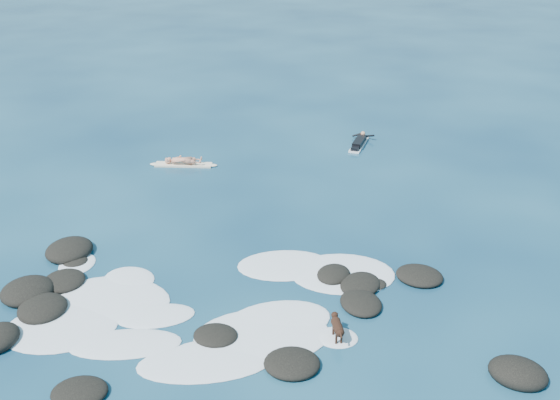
# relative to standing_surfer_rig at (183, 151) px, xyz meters

# --- Properties ---
(ground) EXTENTS (160.00, 160.00, 0.00)m
(ground) POSITION_rel_standing_surfer_rig_xyz_m (4.87, -8.64, -0.65)
(ground) COLOR #0A2642
(ground) RESTS_ON ground
(reef_rocks) EXTENTS (15.06, 7.47, 0.58)m
(reef_rocks) POSITION_rel_standing_surfer_rig_xyz_m (2.70, -9.87, -0.54)
(reef_rocks) COLOR black
(reef_rocks) RESTS_ON ground
(breaking_foam) EXTENTS (10.86, 6.96, 0.12)m
(breaking_foam) POSITION_rel_standing_surfer_rig_xyz_m (3.23, -9.99, -0.64)
(breaking_foam) COLOR white
(breaking_foam) RESTS_ON ground
(standing_surfer_rig) EXTENTS (2.90, 0.64, 1.65)m
(standing_surfer_rig) POSITION_rel_standing_surfer_rig_xyz_m (0.00, 0.00, 0.00)
(standing_surfer_rig) COLOR #FBE9C9
(standing_surfer_rig) RESTS_ON ground
(paddling_surfer_rig) EXTENTS (1.20, 2.40, 0.42)m
(paddling_surfer_rig) POSITION_rel_standing_surfer_rig_xyz_m (7.43, 3.25, -0.51)
(paddling_surfer_rig) COLOR white
(paddling_surfer_rig) RESTS_ON ground
(dog) EXTENTS (0.42, 1.00, 0.64)m
(dog) POSITION_rel_standing_surfer_rig_xyz_m (6.83, -10.79, -0.22)
(dog) COLOR black
(dog) RESTS_ON ground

